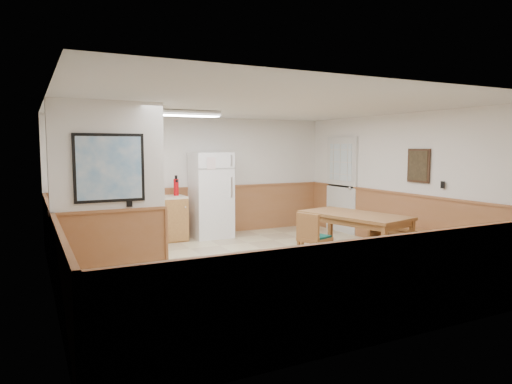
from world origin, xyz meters
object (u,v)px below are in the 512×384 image
dining_table (354,219)px  dining_chair (311,235)px  refrigerator (211,195)px  dining_bench (405,233)px  soap_bottle (90,193)px  fire_extinguisher (176,187)px

dining_table → dining_chair: bearing=175.8°
dining_table → dining_chair: 1.01m
refrigerator → dining_bench: refrigerator is taller
refrigerator → soap_bottle: bearing=179.1°
fire_extinguisher → soap_bottle: (-1.66, -0.04, -0.06)m
refrigerator → dining_table: refrigerator is taller
dining_bench → soap_bottle: soap_bottle is taller
refrigerator → dining_table: 3.16m
refrigerator → dining_chair: bearing=-79.2°
soap_bottle → dining_bench: bearing=-29.7°
dining_chair → fire_extinguisher: size_ratio=2.07×
refrigerator → dining_bench: size_ratio=1.14×
dining_bench → fire_extinguisher: bearing=132.3°
fire_extinguisher → dining_bench: bearing=-36.7°
refrigerator → soap_bottle: (-2.38, 0.04, 0.14)m
dining_bench → soap_bottle: (-5.01, 2.86, 0.68)m
dining_table → dining_bench: bearing=-17.7°
refrigerator → dining_bench: 3.90m
fire_extinguisher → soap_bottle: fire_extinguisher is taller
fire_extinguisher → refrigerator: bearing=-2.1°
refrigerator → soap_bottle: 2.38m
dining_bench → soap_bottle: size_ratio=6.27×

